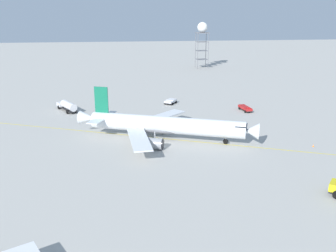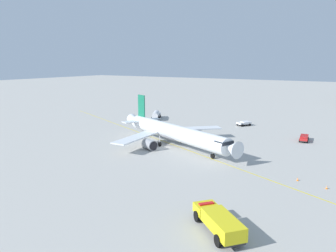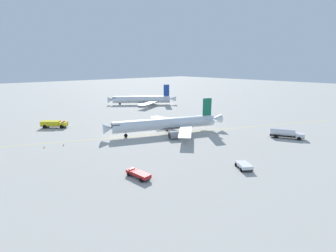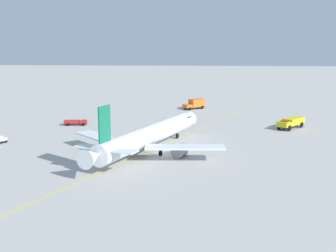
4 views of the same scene
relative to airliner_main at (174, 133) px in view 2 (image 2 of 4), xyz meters
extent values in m
plane|color=#ADAAA3|center=(-3.06, 1.41, -3.11)|extent=(600.00, 600.00, 0.00)
cylinder|color=silver|center=(-0.20, -0.49, 0.21)|extent=(16.38, 33.30, 3.71)
cone|color=silver|center=(-7.12, -17.56, 0.21)|extent=(4.40, 4.11, 3.53)
cone|color=silver|center=(6.83, 16.86, 0.51)|extent=(4.43, 4.89, 3.16)
cube|color=black|center=(-6.29, -15.52, 1.04)|extent=(3.83, 3.41, 0.70)
ellipsoid|color=slate|center=(0.45, 1.11, -0.81)|extent=(7.75, 12.74, 2.04)
cube|color=#146B4C|center=(5.49, 13.55, 5.02)|extent=(1.42, 3.06, 5.92)
cube|color=silver|center=(8.43, 12.36, 0.95)|extent=(5.48, 4.24, 0.20)
cube|color=silver|center=(2.55, 14.74, 0.95)|extent=(5.48, 4.24, 0.20)
cube|color=silver|center=(9.36, -0.75, -0.44)|extent=(12.30, 12.87, 0.28)
cube|color=silver|center=(-7.24, 5.98, -0.44)|extent=(14.37, 4.35, 0.28)
cylinder|color=gray|center=(6.39, -2.42, -1.91)|extent=(3.46, 3.90, 2.43)
cylinder|color=black|center=(5.76, -3.95, -1.91)|extent=(1.97, 0.92, 2.07)
cylinder|color=gray|center=(-6.27, 2.71, -1.91)|extent=(3.46, 3.90, 2.43)
cylinder|color=black|center=(-6.89, 1.18, -1.91)|extent=(1.97, 0.92, 2.07)
cylinder|color=#9EA0A5|center=(-5.11, -12.61, -1.50)|extent=(0.20, 0.20, 2.12)
cylinder|color=black|center=(-5.11, -12.61, -2.56)|extent=(0.69, 1.13, 1.10)
cylinder|color=#9EA0A5|center=(3.47, -0.12, -1.50)|extent=(0.20, 0.20, 2.12)
cylinder|color=black|center=(3.47, -0.12, -2.56)|extent=(0.69, 1.13, 1.10)
cylinder|color=#9EA0A5|center=(-2.57, 2.33, -1.50)|extent=(0.20, 0.20, 2.12)
cylinder|color=black|center=(-2.57, 2.33, -2.56)|extent=(0.69, 1.13, 1.10)
cube|color=#232326|center=(21.48, -26.22, -2.63)|extent=(5.90, 2.21, 0.20)
cube|color=red|center=(19.47, -26.44, -2.21)|extent=(1.92, 2.04, 0.65)
cube|color=black|center=(18.72, -26.53, -2.11)|extent=(0.25, 1.56, 0.36)
cube|color=red|center=(22.43, -26.11, -2.18)|extent=(4.01, 2.27, 0.70)
cube|color=red|center=(19.47, -26.44, -1.78)|extent=(0.74, 1.36, 0.16)
cylinder|color=black|center=(19.58, -27.36, -2.73)|extent=(0.79, 0.36, 0.76)
cylinder|color=black|center=(19.37, -25.52, -2.73)|extent=(0.79, 0.36, 0.76)
cylinder|color=black|center=(23.41, -26.94, -2.73)|extent=(0.79, 0.36, 0.76)
cylinder|color=black|center=(23.21, -25.09, -2.73)|extent=(0.79, 0.36, 0.76)
cube|color=#232326|center=(-32.58, -25.49, -2.31)|extent=(7.70, 8.40, 0.20)
cube|color=yellow|center=(-30.41, -22.98, -1.61)|extent=(3.69, 3.65, 1.20)
cube|color=black|center=(-29.69, -22.14, -1.43)|extent=(1.83, 1.60, 0.67)
cube|color=yellow|center=(-33.43, -26.48, -1.41)|extent=(6.32, 6.70, 1.60)
cube|color=red|center=(-30.41, -22.98, -0.91)|extent=(1.88, 1.73, 0.16)
cylinder|color=black|center=(-31.57, -22.18, -2.41)|extent=(1.13, 1.24, 1.40)
cylinder|color=black|center=(-29.45, -24.01, -2.41)|extent=(1.13, 1.24, 1.40)
cylinder|color=black|center=(-35.52, -26.77, -2.41)|extent=(1.13, 1.24, 1.40)
cylinder|color=black|center=(-33.40, -28.60, -2.41)|extent=(1.13, 1.24, 1.40)
cube|color=#232326|center=(28.63, 24.24, -2.46)|extent=(9.55, 6.53, 0.20)
cube|color=silver|center=(31.83, 25.98, -1.81)|extent=(3.33, 3.39, 1.10)
cube|color=black|center=(32.80, 26.50, -1.65)|extent=(1.09, 1.93, 0.62)
cylinder|color=silver|center=(27.49, 23.62, -1.30)|extent=(7.24, 5.24, 2.12)
cylinder|color=black|center=(31.00, 26.98, -2.56)|extent=(1.10, 0.77, 1.10)
cylinder|color=black|center=(32.22, 24.73, -2.56)|extent=(1.10, 0.77, 1.10)
cylinder|color=black|center=(25.30, 23.89, -2.56)|extent=(1.10, 0.77, 1.10)
cylinder|color=black|center=(26.52, 21.64, -2.56)|extent=(1.10, 0.77, 1.10)
cube|color=#232326|center=(33.00, -6.33, -2.61)|extent=(4.65, 4.06, 0.20)
cube|color=white|center=(31.78, -5.50, -2.24)|extent=(2.40, 2.71, 0.55)
cube|color=black|center=(31.34, -5.21, -2.15)|extent=(1.20, 1.73, 0.31)
cube|color=white|center=(33.61, -6.74, -2.16)|extent=(3.63, 3.54, 0.70)
cylinder|color=black|center=(31.10, -6.51, -2.71)|extent=(0.82, 0.68, 0.80)
cylinder|color=black|center=(32.45, -4.50, -2.71)|extent=(0.82, 0.68, 0.80)
cylinder|color=black|center=(33.45, -8.08, -2.71)|extent=(0.82, 0.68, 0.80)
cylinder|color=black|center=(34.80, -6.08, -2.71)|extent=(0.82, 0.68, 0.80)
cube|color=yellow|center=(1.06, 1.78, -3.11)|extent=(55.29, 121.44, 0.01)
cone|color=orange|center=(-9.42, -30.37, -2.84)|extent=(0.36, 0.36, 0.55)
cylinder|color=white|center=(-9.42, -30.37, -2.81)|extent=(0.22, 0.22, 0.06)
cone|color=orange|center=(-10.87, -35.06, -2.84)|extent=(0.36, 0.36, 0.55)
cylinder|color=white|center=(-10.87, -35.06, -2.81)|extent=(0.22, 0.22, 0.06)
camera|label=1|loc=(-78.36, 10.15, 23.84)|focal=40.05mm
camera|label=2|loc=(-66.31, -39.36, 17.00)|focal=34.95mm
camera|label=3|loc=(60.24, -52.23, 19.02)|focal=26.66mm
camera|label=4|loc=(-8.81, 80.46, 18.07)|focal=46.15mm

